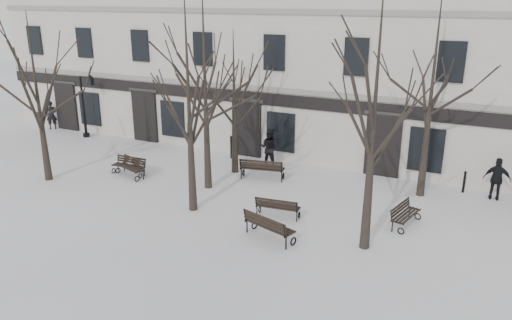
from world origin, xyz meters
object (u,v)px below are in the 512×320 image
Objects in this scene: lamp_post at (86,101)px; bench_0 at (129,165)px; tree_1 at (188,77)px; bench_1 at (278,207)px; bench_3 at (131,167)px; bench_4 at (262,168)px; tree_0 at (35,78)px; bench_2 at (268,226)px; bench_5 at (404,214)px; tree_2 at (376,87)px.

bench_0 is at bearing -32.95° from lamp_post.
tree_1 is 4.87× the size of bench_1.
tree_1 is 5.03× the size of bench_0.
bench_4 is at bearing 39.75° from bench_3.
bench_3 is at bearing 9.78° from bench_4.
tree_0 is 3.71× the size of bench_2.
bench_0 is 0.44× the size of lamp_post.
lamp_post is (-18.92, 4.11, 1.72)m from bench_5.
bench_2 is (0.42, -1.77, 0.07)m from bench_1.
bench_5 is (7.72, 2.14, -4.75)m from tree_1.
bench_2 reaches higher than bench_3.
bench_1 is at bearing -59.05° from bench_2.
bench_0 is 9.17m from bench_2.
tree_1 is at bearing 118.43° from bench_5.
bench_2 is at bearing -21.08° from bench_0.
tree_1 is 6.37m from bench_4.
bench_4 is at bearing -63.02° from bench_1.
tree_0 reaches higher than bench_2.
tree_2 is at bearing 159.69° from bench_1.
tree_0 is at bearing 179.97° from tree_1.
lamp_post is (-6.55, 4.25, 1.70)m from bench_3.
bench_2 is at bearing -1.58° from bench_3.
bench_0 is at bearing 102.82° from bench_5.
lamp_post is (-11.21, 6.26, -3.04)m from tree_1.
bench_0 is at bearing 164.46° from bench_3.
bench_5 is (12.61, -0.02, -0.00)m from bench_0.
bench_3 is at bearing -32.98° from lamp_post.
bench_4 is 0.56× the size of lamp_post.
lamp_post is at bearing 165.43° from bench_3.
bench_1 is 4.65m from bench_5.
bench_5 is (6.70, -2.08, -0.10)m from bench_4.
lamp_post is (-3.42, 6.25, -2.48)m from tree_0.
bench_3 is at bearing 169.30° from tree_2.
tree_0 is 14.65m from tree_2.
lamp_post is at bearing 160.41° from tree_2.
lamp_post reaches higher than bench_3.
bench_3 is at bearing 103.55° from bench_5.
bench_1 is (3.29, 0.73, -4.75)m from tree_1.
bench_4 reaches higher than bench_0.
bench_0 is 0.96× the size of bench_5.
lamp_post is (-14.91, 7.29, 1.65)m from bench_2.
tree_0 is at bearing 12.55° from bench_2.
bench_5 is 19.44m from lamp_post.
bench_5 is at bearing 69.13° from tree_2.
tree_0 is 5.54m from bench_0.
bench_4 is at bearing 76.52° from tree_1.
bench_4 is (5.67, 2.22, 0.08)m from bench_3.
tree_0 is 10.59m from bench_4.
bench_3 is (0.23, -0.16, 0.02)m from bench_0.
tree_0 reaches higher than bench_0.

